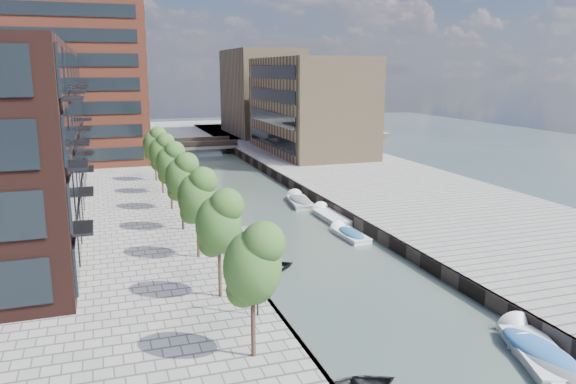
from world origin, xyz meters
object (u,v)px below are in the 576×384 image
motorboat_1 (545,365)px  motorboat_3 (349,234)px  car (279,146)px  sloop_3 (237,235)px  sloop_1 (264,271)px  tree_5 (161,151)px  sloop_2 (245,267)px  tree_6 (154,142)px  motorboat_4 (299,201)px  sloop_4 (191,183)px  tree_3 (181,175)px  tree_4 (170,161)px  tree_0 (252,262)px  motorboat_2 (330,217)px  motorboat_0 (535,350)px  bridge (194,145)px  tree_2 (196,194)px  tree_1 (218,221)px

motorboat_1 → motorboat_3: size_ratio=1.01×
car → sloop_3: bearing=-97.9°
sloop_1 → car: size_ratio=1.02×
tree_5 → sloop_2: bearing=-81.7°
tree_6 → motorboat_4: 18.27m
tree_6 → motorboat_4: tree_6 is taller
sloop_2 → sloop_4: bearing=21.5°
tree_3 → sloop_2: (3.10, -7.32, -5.31)m
sloop_2 → tree_4: bearing=35.7°
tree_0 → sloop_3: (4.31, 21.25, -5.31)m
tree_4 → car: tree_4 is taller
tree_5 → motorboat_2: tree_5 is taller
motorboat_0 → tree_5: bearing=109.4°
motorboat_3 → motorboat_4: 12.04m
bridge → sloop_1: bearing=-94.5°
sloop_2 → motorboat_1: size_ratio=0.99×
tree_2 → motorboat_1: tree_2 is taller
tree_5 → motorboat_1: tree_5 is taller
tree_5 → sloop_3: size_ratio=1.21×
tree_3 → tree_6: same height
tree_6 → motorboat_1: size_ratio=1.27×
tree_3 → tree_5: (0.00, 14.00, 0.00)m
tree_0 → sloop_2: tree_0 is taller
bridge → sloop_2: bridge is taller
motorboat_2 → sloop_2: bearing=-135.7°
sloop_4 → motorboat_3: (8.69, -26.11, 0.18)m
tree_5 → motorboat_2: bearing=-38.7°
tree_6 → sloop_2: size_ratio=1.28×
tree_0 → bridge: bearing=82.9°
tree_4 → sloop_2: size_ratio=1.28×
bridge → car: bearing=-34.6°
sloop_4 → tree_3: bearing=153.0°
tree_4 → sloop_4: (4.19, 16.19, -5.31)m
bridge → car: 14.29m
bridge → tree_6: (-8.50, -26.00, 3.92)m
tree_2 → sloop_4: (4.19, 30.19, -5.31)m
tree_6 → motorboat_2: size_ratio=1.06×
sloop_1 → sloop_3: bearing=-6.9°
motorboat_0 → tree_1: bearing=144.7°
tree_4 → sloop_4: tree_4 is taller
tree_2 → tree_6: bearing=90.0°
tree_3 → motorboat_4: (12.92, 9.12, -5.08)m
tree_0 → tree_4: (0.00, 28.00, 0.00)m
tree_2 → sloop_3: tree_2 is taller
tree_0 → car: bearing=71.3°
tree_3 → sloop_2: tree_3 is taller
tree_1 → tree_6: size_ratio=1.00×
car → tree_2: bearing=-99.3°
tree_1 → motorboat_4: size_ratio=1.03×
tree_3 → motorboat_4: 16.61m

